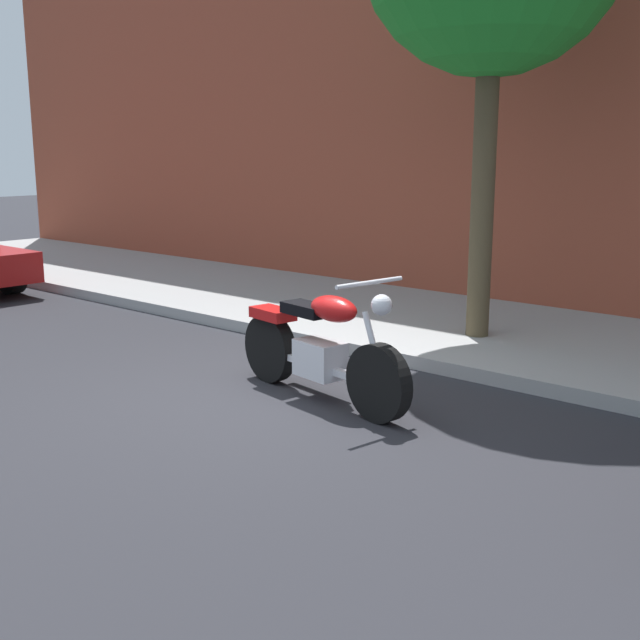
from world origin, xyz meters
The scene contains 4 objects.
ground_plane centered at (0.00, 0.00, 0.00)m, with size 60.00×60.00×0.00m, color #28282D.
sidewalk centered at (0.00, 3.30, 0.07)m, with size 24.08×3.28×0.14m, color #979797.
building_facade centered at (0.00, 5.18, 3.86)m, with size 24.08×0.50×7.72m, color brown.
motorcycle centered at (0.46, 0.31, 0.46)m, with size 2.11×0.76×1.14m.
Camera 1 is at (4.83, -4.78, 2.17)m, focal length 44.64 mm.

